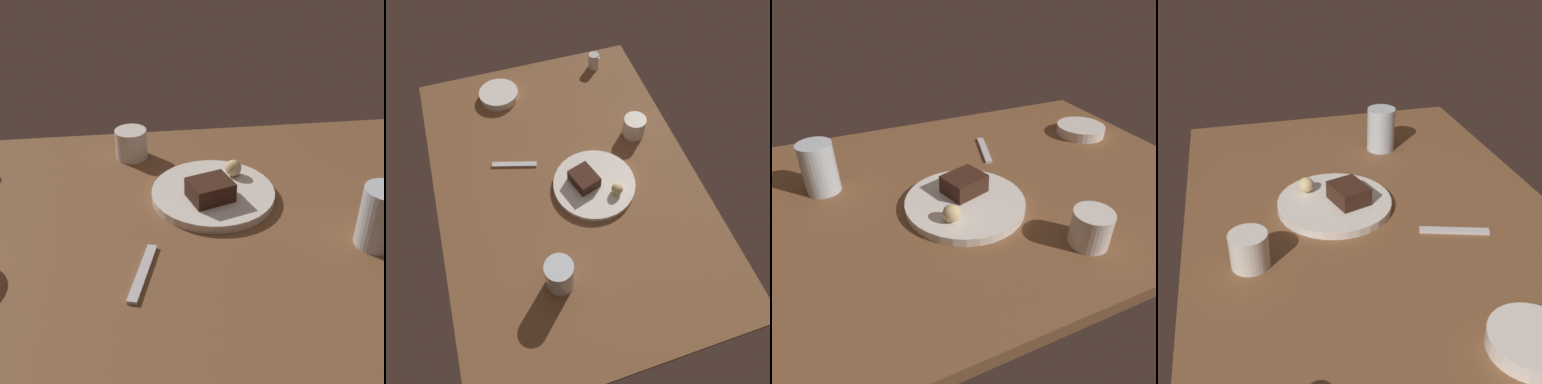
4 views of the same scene
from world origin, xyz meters
The scene contains 8 objects.
dining_table centered at (0.00, 0.00, 1.50)cm, with size 120.00×84.00×3.00cm, color brown.
dessert_plate centered at (-4.13, -7.98, 3.93)cm, with size 26.53×26.53×1.85cm, color white.
chocolate_cake_slice centered at (-2.98, -4.87, 6.95)cm, with size 8.65×7.14×4.21cm, color #381E14.
bread_roll centered at (-9.59, -13.63, 6.69)cm, with size 3.68×3.68×3.68cm, color #DBC184.
water_glass centered at (-32.06, 11.67, 9.08)cm, with size 7.85×7.85×12.17cm, color silver.
side_bowl centered at (44.88, 13.25, 4.51)cm, with size 14.51×14.51×3.02cm, color white.
coffee_cup centered at (12.80, -28.49, 6.63)cm, with size 7.69×7.69×7.26cm, color silver.
dessert_spoon centered at (12.05, 14.90, 3.35)cm, with size 15.00×1.80×0.70cm, color silver.
Camera 3 is at (-29.83, -65.82, 48.77)cm, focal length 32.78 mm.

